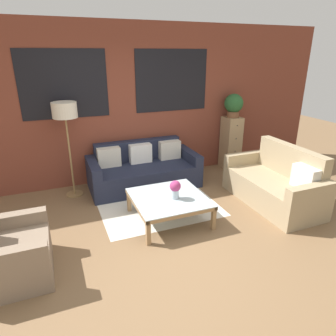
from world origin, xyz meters
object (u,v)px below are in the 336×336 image
at_px(coffee_table, 169,200).
at_px(flower_vase, 175,188).
at_px(couch_dark, 143,171).
at_px(potted_plant, 234,105).
at_px(armchair_corner, 6,255).
at_px(floor_lamp, 65,115).
at_px(drawer_cabinet, 231,143).
at_px(settee_vintage, 275,185).

height_order(coffee_table, flower_vase, flower_vase).
height_order(couch_dark, potted_plant, potted_plant).
xyz_separation_m(potted_plant, flower_vase, (-1.94, -1.61, -0.80)).
bearing_deg(armchair_corner, potted_plant, 26.17).
bearing_deg(floor_lamp, coffee_table, -49.11).
distance_m(couch_dark, coffee_table, 1.31).
xyz_separation_m(couch_dark, coffee_table, (-0.03, -1.31, 0.03)).
height_order(couch_dark, coffee_table, couch_dark).
xyz_separation_m(coffee_table, drawer_cabinet, (2.01, 1.54, 0.21)).
height_order(settee_vintage, flower_vase, settee_vintage).
relative_size(couch_dark, coffee_table, 1.91).
distance_m(potted_plant, flower_vase, 2.65).
height_order(drawer_cabinet, flower_vase, drawer_cabinet).
bearing_deg(flower_vase, drawer_cabinet, 39.72).
xyz_separation_m(couch_dark, settee_vintage, (1.76, -1.44, 0.02)).
bearing_deg(drawer_cabinet, couch_dark, -173.46).
distance_m(settee_vintage, potted_plant, 1.96).
height_order(couch_dark, floor_lamp, floor_lamp).
bearing_deg(armchair_corner, drawer_cabinet, 26.17).
relative_size(couch_dark, armchair_corner, 2.22).
bearing_deg(coffee_table, potted_plant, 37.43).
bearing_deg(potted_plant, drawer_cabinet, -90.00).
height_order(armchair_corner, floor_lamp, floor_lamp).
height_order(armchair_corner, drawer_cabinet, drawer_cabinet).
relative_size(settee_vintage, armchair_corner, 1.89).
distance_m(settee_vintage, coffee_table, 1.79).
bearing_deg(potted_plant, floor_lamp, -177.19).
bearing_deg(flower_vase, coffee_table, 129.09).
bearing_deg(potted_plant, couch_dark, -173.46).
xyz_separation_m(floor_lamp, potted_plant, (3.20, 0.16, -0.05)).
distance_m(floor_lamp, flower_vase, 2.10).
xyz_separation_m(floor_lamp, flower_vase, (1.26, -1.46, -0.85)).
height_order(settee_vintage, drawer_cabinet, drawer_cabinet).
bearing_deg(armchair_corner, settee_vintage, 4.91).
distance_m(floor_lamp, drawer_cabinet, 3.31).
relative_size(settee_vintage, floor_lamp, 1.05).
relative_size(couch_dark, settee_vintage, 1.17).
distance_m(settee_vintage, flower_vase, 1.74).
distance_m(couch_dark, settee_vintage, 2.27).
height_order(coffee_table, floor_lamp, floor_lamp).
relative_size(coffee_table, drawer_cabinet, 0.94).
relative_size(floor_lamp, drawer_cabinet, 1.47).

